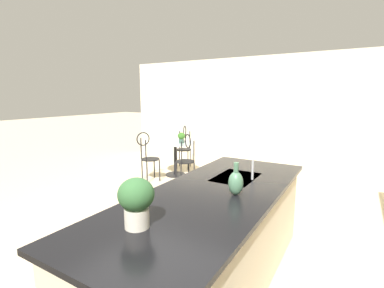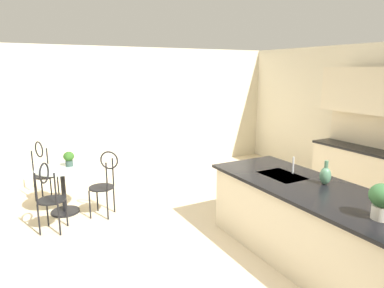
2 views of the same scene
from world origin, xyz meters
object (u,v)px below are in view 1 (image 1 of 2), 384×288
chair_near_window (186,157)px  potted_plant_on_table (181,137)px  chair_toward_desk (184,145)px  potted_plant_counter_far (136,200)px  bistro_table (175,156)px  vase_on_counter (236,183)px  chair_by_island (148,154)px

chair_near_window → potted_plant_on_table: chair_near_window is taller
chair_toward_desk → potted_plant_counter_far: (4.43, 2.45, 0.54)m
bistro_table → vase_on_counter: vase_on_counter is taller
vase_on_counter → chair_toward_desk: bearing=-141.8°
bistro_table → chair_toward_desk: bearing=-162.9°
chair_by_island → chair_toward_desk: size_ratio=1.00×
chair_near_window → vase_on_counter: (2.40, 2.01, 0.46)m
chair_toward_desk → potted_plant_on_table: size_ratio=4.45×
bistro_table → chair_near_window: bearing=52.3°
chair_near_window → vase_on_counter: vase_on_counter is taller
chair_by_island → chair_toward_desk: same height
vase_on_counter → chair_near_window: bearing=-140.0°
vase_on_counter → potted_plant_counter_far: bearing=-19.8°
chair_near_window → potted_plant_on_table: 0.71m
bistro_table → potted_plant_on_table: (-0.06, 0.13, 0.43)m
chair_toward_desk → potted_plant_on_table: bearing=28.1°
potted_plant_on_table → vase_on_counter: size_ratio=0.81×
bistro_table → potted_plant_counter_far: 4.40m
chair_toward_desk → vase_on_counter: (3.53, 2.78, 0.46)m
chair_near_window → chair_toward_desk: size_ratio=1.00×
chair_near_window → vase_on_counter: size_ratio=3.62×
chair_by_island → potted_plant_on_table: chair_by_island is taller
chair_by_island → chair_toward_desk: 1.34m
bistro_table → potted_plant_counter_far: (3.73, 2.24, 0.66)m
bistro_table → chair_by_island: 0.70m
chair_toward_desk → potted_plant_on_table: 0.79m
chair_toward_desk → chair_near_window: bearing=34.2°
potted_plant_on_table → potted_plant_counter_far: 4.34m
chair_by_island → potted_plant_on_table: 0.85m
chair_by_island → vase_on_counter: 3.60m
chair_by_island → potted_plant_counter_far: bearing=38.9°
potted_plant_on_table → potted_plant_counter_far: size_ratio=0.70×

